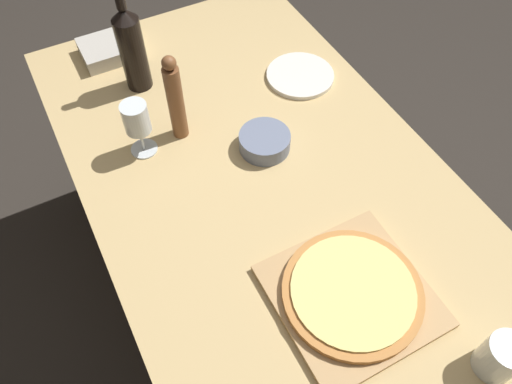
% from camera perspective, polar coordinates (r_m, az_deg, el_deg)
% --- Properties ---
extents(ground_plane, '(12.00, 12.00, 0.00)m').
position_cam_1_polar(ground_plane, '(1.98, 1.25, -12.50)').
color(ground_plane, '#2D2823').
extents(dining_table, '(0.93, 1.73, 0.75)m').
position_cam_1_polar(dining_table, '(1.40, 1.74, -1.38)').
color(dining_table, tan).
rests_on(dining_table, ground_plane).
extents(cutting_board, '(0.34, 0.34, 0.02)m').
position_cam_1_polar(cutting_board, '(1.18, 10.82, -11.57)').
color(cutting_board, tan).
rests_on(cutting_board, dining_table).
extents(pizza, '(0.32, 0.32, 0.02)m').
position_cam_1_polar(pizza, '(1.16, 10.98, -11.14)').
color(pizza, '#BC7A3D').
rests_on(pizza, cutting_board).
extents(wine_bottle, '(0.08, 0.08, 0.34)m').
position_cam_1_polar(wine_bottle, '(1.56, -14.03, 15.71)').
color(wine_bottle, black).
rests_on(wine_bottle, dining_table).
extents(pepper_mill, '(0.05, 0.05, 0.27)m').
position_cam_1_polar(pepper_mill, '(1.38, -9.21, 10.40)').
color(pepper_mill, brown).
rests_on(pepper_mill, dining_table).
extents(wine_glass, '(0.08, 0.08, 0.17)m').
position_cam_1_polar(wine_glass, '(1.36, -13.50, 7.99)').
color(wine_glass, silver).
rests_on(wine_glass, dining_table).
extents(small_bowl, '(0.14, 0.14, 0.05)m').
position_cam_1_polar(small_bowl, '(1.40, 0.99, 5.78)').
color(small_bowl, slate).
rests_on(small_bowl, dining_table).
extents(drinking_tumbler, '(0.08, 0.08, 0.11)m').
position_cam_1_polar(drinking_tumbler, '(1.17, 26.16, -16.58)').
color(drinking_tumbler, silver).
rests_on(drinking_tumbler, dining_table).
extents(dinner_plate, '(0.21, 0.21, 0.01)m').
position_cam_1_polar(dinner_plate, '(1.63, 5.07, 13.13)').
color(dinner_plate, silver).
rests_on(dinner_plate, dining_table).
extents(food_container, '(0.19, 0.15, 0.05)m').
position_cam_1_polar(food_container, '(1.77, -16.33, 15.43)').
color(food_container, '#BCB7AD').
rests_on(food_container, dining_table).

